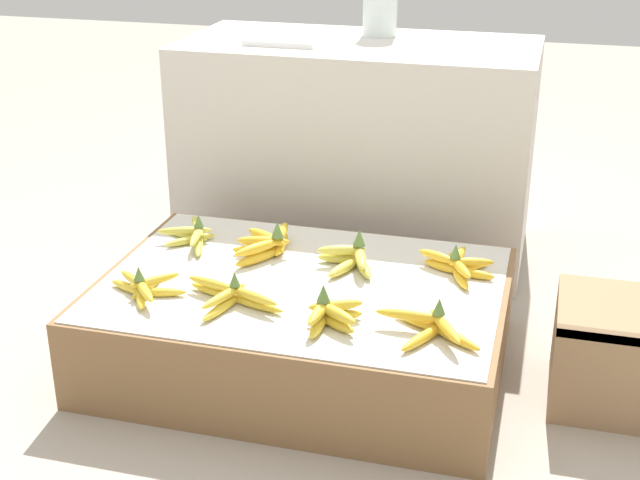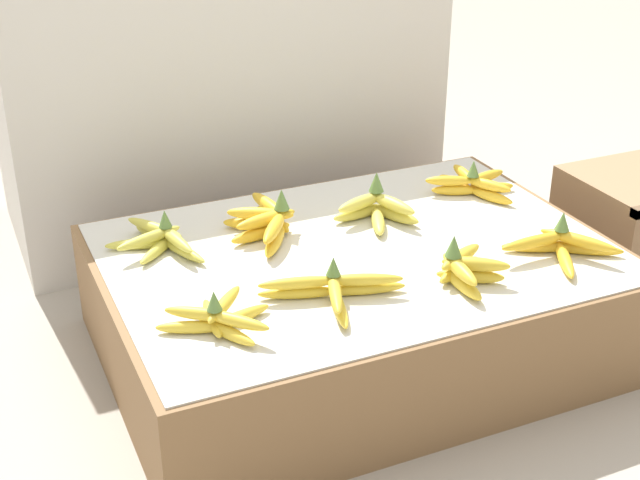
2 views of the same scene
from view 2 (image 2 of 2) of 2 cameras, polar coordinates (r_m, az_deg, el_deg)
ground_plane at (r=2.05m, az=2.26°, el=-6.98°), size 10.00×10.00×0.00m
display_platform at (r=1.98m, az=2.32°, el=-3.92°), size 1.08×0.77×0.25m
back_vendor_table at (r=2.59m, az=-6.72°, el=9.19°), size 1.18×0.58×0.74m
wooden_crate at (r=2.45m, az=19.78°, el=0.96°), size 0.35×0.31×0.27m
banana_bunch_front_left at (r=1.64m, az=-6.52°, el=-4.98°), size 0.22×0.19×0.09m
banana_bunch_front_midleft at (r=1.72m, az=0.85°, el=-3.14°), size 0.29×0.20×0.09m
banana_bunch_front_midright at (r=1.80m, az=9.20°, el=-1.78°), size 0.14×0.16×0.10m
banana_bunch_front_right at (r=1.95m, az=15.14°, el=-0.33°), size 0.27×0.19×0.09m
banana_bunch_middle_left at (r=1.94m, az=-10.20°, el=0.05°), size 0.19×0.24×0.09m
banana_bunch_middle_midleft at (r=1.98m, az=-3.39°, el=1.18°), size 0.17×0.27×0.11m
banana_bunch_middle_midright at (r=2.04m, az=3.65°, el=2.04°), size 0.18×0.15×0.11m
banana_bunch_middle_right at (r=2.22m, az=9.78°, el=3.61°), size 0.22×0.22×0.09m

